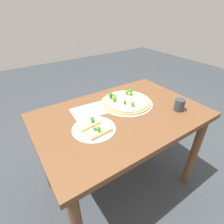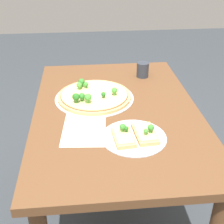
{
  "view_description": "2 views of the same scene",
  "coord_description": "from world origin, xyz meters",
  "px_view_note": "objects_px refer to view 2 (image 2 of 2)",
  "views": [
    {
      "loc": [
        -0.61,
        -0.79,
        1.4
      ],
      "look_at": [
        -0.06,
        0.03,
        0.77
      ],
      "focal_mm": 28.0,
      "sensor_mm": 36.0,
      "label": 1
    },
    {
      "loc": [
        -1.25,
        0.14,
        1.46
      ],
      "look_at": [
        -0.06,
        0.03,
        0.77
      ],
      "focal_mm": 50.0,
      "sensor_mm": 36.0,
      "label": 2
    }
  ],
  "objects_px": {
    "pizza_tray_whole": "(94,96)",
    "drinking_cup": "(143,70)",
    "dining_table": "(116,129)",
    "pizza_tray_slice": "(135,135)"
  },
  "relations": [
    {
      "from": "dining_table",
      "to": "drinking_cup",
      "type": "xyz_separation_m",
      "value": [
        0.36,
        -0.19,
        0.15
      ]
    },
    {
      "from": "dining_table",
      "to": "pizza_tray_slice",
      "type": "distance_m",
      "value": 0.27
    },
    {
      "from": "pizza_tray_whole",
      "to": "pizza_tray_slice",
      "type": "bearing_deg",
      "value": -157.6
    },
    {
      "from": "drinking_cup",
      "to": "pizza_tray_whole",
      "type": "bearing_deg",
      "value": 130.24
    },
    {
      "from": "dining_table",
      "to": "pizza_tray_slice",
      "type": "xyz_separation_m",
      "value": [
        -0.24,
        -0.05,
        0.12
      ]
    },
    {
      "from": "pizza_tray_whole",
      "to": "drinking_cup",
      "type": "bearing_deg",
      "value": -49.76
    },
    {
      "from": "pizza_tray_whole",
      "to": "drinking_cup",
      "type": "relative_size",
      "value": 4.68
    },
    {
      "from": "dining_table",
      "to": "drinking_cup",
      "type": "distance_m",
      "value": 0.43
    },
    {
      "from": "dining_table",
      "to": "pizza_tray_whole",
      "type": "bearing_deg",
      "value": 40.17
    },
    {
      "from": "pizza_tray_whole",
      "to": "drinking_cup",
      "type": "xyz_separation_m",
      "value": [
        0.24,
        -0.29,
        0.03
      ]
    }
  ]
}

